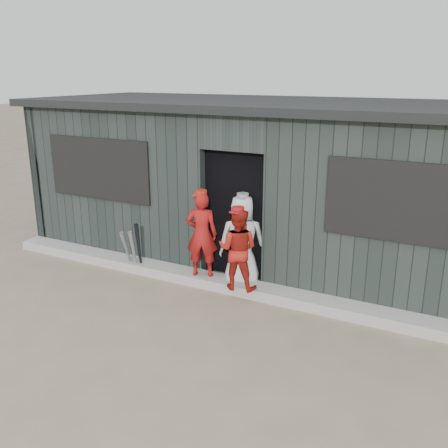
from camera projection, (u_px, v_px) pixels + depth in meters
The scene contains 9 objects.
ground at pixel (152, 346), 5.81m from camera, with size 80.00×80.00×0.00m, color #766751.
curb at pixel (225, 284), 7.33m from camera, with size 8.00×0.36×0.15m, color #989894.
bat_left at pixel (127, 251), 7.86m from camera, with size 0.07×0.07×0.73m, color gray.
bat_mid at pixel (134, 252), 7.77m from camera, with size 0.07×0.07×0.75m, color gray.
bat_right at pixel (139, 248), 7.78m from camera, with size 0.07×0.07×0.86m, color black.
player_red_left at pixel (202, 234), 7.28m from camera, with size 0.46×0.31×1.27m, color maroon.
player_red_right at pixel (238, 249), 6.85m from camera, with size 0.56×0.44×1.15m, color #A51C14.
player_grey_back at pixel (242, 242), 7.24m from camera, with size 0.68×0.44×1.39m, color silver.
dugout at pixel (271, 182), 8.40m from camera, with size 8.30×3.30×2.62m.
Camera 1 is at (3.12, -4.17, 3.06)m, focal length 40.00 mm.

